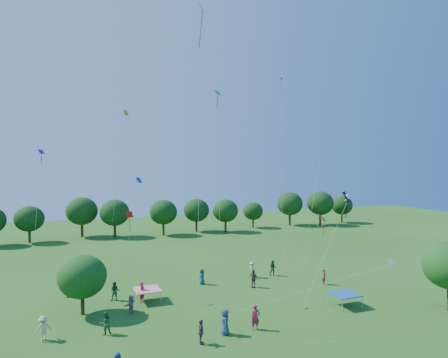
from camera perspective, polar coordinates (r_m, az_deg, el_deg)
near_tree_north at (r=34.82m, az=-19.60°, el=-12.99°), size 3.85×3.85×4.82m
treeline at (r=69.62m, az=-13.74°, el=-4.59°), size 88.01×8.77×6.77m
tent_red_stripe at (r=37.06m, az=-10.90°, el=-15.27°), size 2.20×2.20×1.10m
tent_blue at (r=36.77m, az=16.86°, el=-15.46°), size 2.20×2.20×1.10m
crowd_person_0 at (r=41.38m, az=-3.14°, el=-13.76°), size 0.54×0.83×1.56m
crowd_person_1 at (r=36.95m, az=-11.61°, el=-15.54°), size 0.75×0.81×1.82m
crowd_person_2 at (r=31.23m, az=-16.58°, el=-19.10°), size 0.89×0.63×1.64m
crowd_person_3 at (r=31.74m, az=-24.41°, el=-18.81°), size 1.18×0.74×1.67m
crowd_person_4 at (r=28.65m, az=-3.31°, el=-20.99°), size 0.61×1.04×1.66m
crowd_person_5 at (r=34.59m, az=-13.14°, el=-17.04°), size 1.28×1.42×1.52m
crowd_person_6 at (r=29.97m, az=0.18°, el=-19.75°), size 0.71×1.00×1.82m
crowd_person_7 at (r=42.52m, az=14.10°, el=-13.38°), size 0.64×0.70×1.57m
crowd_person_8 at (r=44.68m, az=7.01°, el=-12.50°), size 0.94×0.77×1.68m
crowd_person_9 at (r=43.78m, az=4.06°, el=-12.77°), size 0.87×1.23×1.72m
crowd_person_10 at (r=40.43m, az=4.20°, el=-13.98°), size 0.86×1.14×1.78m
crowd_person_11 at (r=40.23m, az=-21.43°, el=-14.17°), size 0.81×1.75×1.81m
crowd_person_13 at (r=30.88m, az=4.50°, el=-19.09°), size 0.71×0.48×1.82m
crowd_person_14 at (r=37.90m, az=-15.31°, el=-15.20°), size 0.94×0.67×1.71m
pirate_kite at (r=37.03m, az=17.08°, el=-2.71°), size 6.59×3.25×8.34m
red_high_kite at (r=34.45m, az=-3.41°, el=15.94°), size 2.01×4.58×24.46m
small_kite_0 at (r=36.61m, az=-13.34°, el=-6.19°), size 0.74×1.65×6.58m
small_kite_1 at (r=41.74m, az=7.00°, el=8.09°), size 1.50×1.74×20.64m
small_kite_2 at (r=44.28m, az=7.93°, el=-1.69°), size 1.44×0.73×10.47m
small_kite_3 at (r=28.63m, az=-0.81°, el=4.47°), size 0.74×0.74×16.03m
small_kite_4 at (r=34.95m, az=-12.21°, el=-2.74°), size 1.02×0.65×9.65m
small_kite_5 at (r=41.25m, az=-24.87°, el=0.38°), size 1.05×5.10×12.22m
small_kite_6 at (r=29.88m, az=16.87°, el=-13.28°), size 10.61×5.02×4.21m
small_kite_7 at (r=44.42m, az=13.54°, el=2.71°), size 3.19×0.80×14.89m
small_kite_8 at (r=42.05m, az=13.25°, el=-6.42°), size 0.75×2.28×5.72m
small_kite_9 at (r=40.13m, az=13.56°, el=-7.12°), size 0.78×4.47×5.70m
small_kite_10 at (r=37.69m, az=-14.51°, el=3.59°), size 2.26×0.89×15.72m
small_kite_11 at (r=48.05m, az=8.28°, el=6.59°), size 1.84×3.65×21.33m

